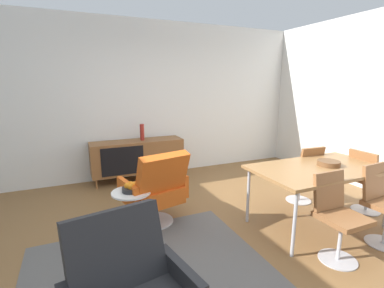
{
  "coord_description": "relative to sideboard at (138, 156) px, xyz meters",
  "views": [
    {
      "loc": [
        -1.19,
        -2.45,
        1.71
      ],
      "look_at": [
        0.25,
        0.85,
        0.92
      ],
      "focal_mm": 25.89,
      "sensor_mm": 36.0,
      "label": 1
    }
  ],
  "objects": [
    {
      "name": "dining_chair_far_end",
      "position": [
        2.51,
        -2.48,
        0.03
      ],
      "size": [
        0.42,
        0.4,
        0.86
      ],
      "color": "brown",
      "rests_on": "ground_plane"
    },
    {
      "name": "area_rug",
      "position": [
        -0.48,
        -2.5,
        -0.44
      ],
      "size": [
        2.2,
        1.7,
        0.01
      ],
      "primitive_type": "cube",
      "color": "#595654",
      "rests_on": "ground_plane"
    },
    {
      "name": "fruit_bowl",
      "position": [
        -0.48,
        -1.8,
        0.12
      ],
      "size": [
        0.2,
        0.2,
        0.11
      ],
      "color": "#262628",
      "rests_on": "side_table_round"
    },
    {
      "name": "dining_chair_front_left",
      "position": [
        1.27,
        -3.04,
        0.03
      ],
      "size": [
        0.4,
        0.43,
        0.86
      ],
      "color": "brown",
      "rests_on": "ground_plane"
    },
    {
      "name": "lounge_chair_red",
      "position": [
        -0.16,
        -1.69,
        0.03
      ],
      "size": [
        0.81,
        0.77,
        0.95
      ],
      "color": "#D85919",
      "rests_on": "ground_plane"
    },
    {
      "name": "dining_table",
      "position": [
        1.62,
        -2.48,
        0.26
      ],
      "size": [
        1.6,
        0.9,
        0.74
      ],
      "color": "olive",
      "rests_on": "ground_plane"
    },
    {
      "name": "wooden_bowl_on_table",
      "position": [
        1.76,
        -2.48,
        0.33
      ],
      "size": [
        0.26,
        0.26,
        0.06
      ],
      "primitive_type": "cylinder",
      "color": "brown",
      "rests_on": "dining_table"
    },
    {
      "name": "vase_cobalt",
      "position": [
        0.1,
        0.0,
        0.42
      ],
      "size": [
        0.07,
        0.07,
        0.29
      ],
      "color": "maroon",
      "rests_on": "sideboard"
    },
    {
      "name": "ground_plane",
      "position": [
        0.17,
        -2.3,
        -0.44
      ],
      "size": [
        8.32,
        8.32,
        0.0
      ],
      "primitive_type": "plane",
      "color": "brown"
    },
    {
      "name": "sideboard",
      "position": [
        0.0,
        0.0,
        0.0
      ],
      "size": [
        1.6,
        0.45,
        0.72
      ],
      "color": "brown",
      "rests_on": "ground_plane"
    },
    {
      "name": "wall_back",
      "position": [
        0.17,
        0.3,
        0.96
      ],
      "size": [
        6.8,
        0.12,
        2.8
      ],
      "primitive_type": "cube",
      "color": "silver",
      "rests_on": "ground_plane"
    },
    {
      "name": "side_table_round",
      "position": [
        -0.48,
        -1.8,
        -0.12
      ],
      "size": [
        0.44,
        0.44,
        0.52
      ],
      "color": "white",
      "rests_on": "ground_plane"
    },
    {
      "name": "dining_chair_front_right",
      "position": [
        1.97,
        -3.04,
        0.03
      ],
      "size": [
        0.42,
        0.45,
        0.86
      ],
      "color": "brown",
      "rests_on": "ground_plane"
    },
    {
      "name": "dining_chair_back_right",
      "position": [
        1.97,
        -1.93,
        0.03
      ],
      "size": [
        0.42,
        0.45,
        0.86
      ],
      "color": "brown",
      "rests_on": "ground_plane"
    }
  ]
}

